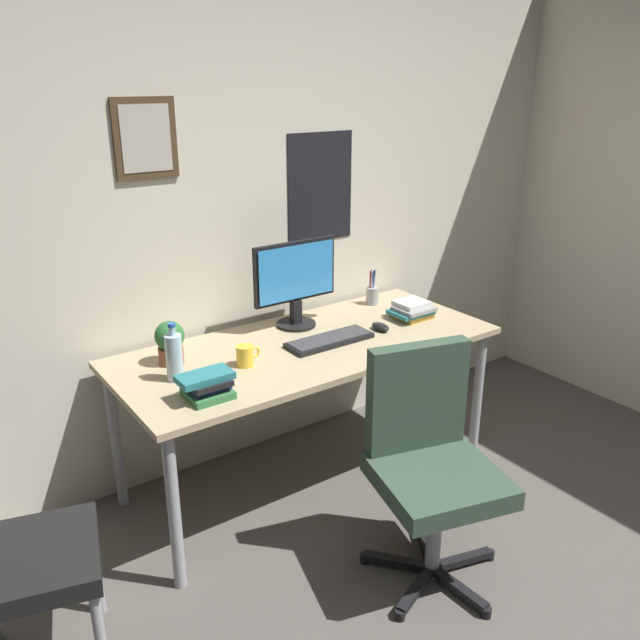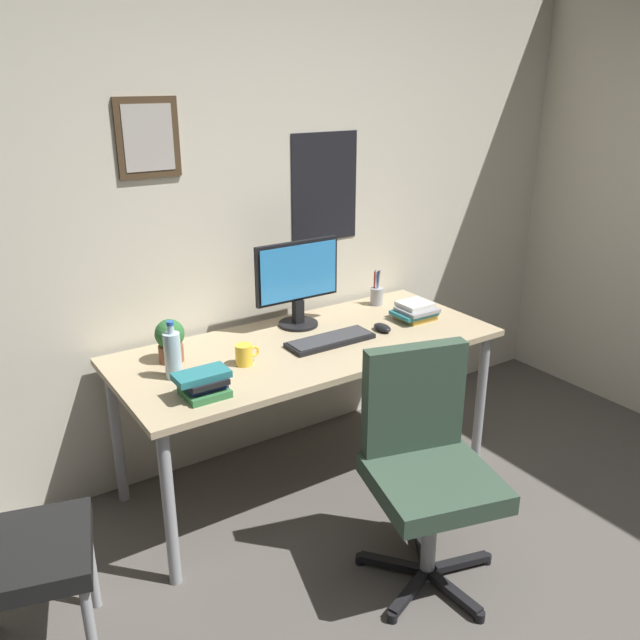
{
  "view_description": "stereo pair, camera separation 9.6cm",
  "coord_description": "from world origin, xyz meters",
  "px_view_note": "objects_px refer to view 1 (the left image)",
  "views": [
    {
      "loc": [
        -1.53,
        -0.69,
        1.93
      ],
      "look_at": [
        0.08,
        1.58,
        0.89
      ],
      "focal_mm": 36.8,
      "sensor_mm": 36.0,
      "label": 1
    },
    {
      "loc": [
        -1.45,
        -0.74,
        1.93
      ],
      "look_at": [
        0.08,
        1.58,
        0.89
      ],
      "focal_mm": 36.8,
      "sensor_mm": 36.0,
      "label": 2
    }
  ],
  "objects_px": {
    "office_chair": "(429,455)",
    "water_bottle": "(174,356)",
    "side_chair": "(6,550)",
    "computer_mouse": "(380,327)",
    "pen_cup": "(372,295)",
    "potted_plant": "(170,341)",
    "monitor": "(295,280)",
    "book_stack_right": "(207,385)",
    "keyboard": "(330,340)",
    "book_stack_left": "(412,310)",
    "coffee_mug_near": "(245,356)"
  },
  "relations": [
    {
      "from": "office_chair",
      "to": "water_bottle",
      "type": "xyz_separation_m",
      "value": [
        -0.7,
        0.79,
        0.32
      ]
    },
    {
      "from": "side_chair",
      "to": "computer_mouse",
      "type": "distance_m",
      "value": 1.88
    },
    {
      "from": "side_chair",
      "to": "pen_cup",
      "type": "bearing_deg",
      "value": 17.79
    },
    {
      "from": "potted_plant",
      "to": "office_chair",
      "type": "bearing_deg",
      "value": -56.04
    },
    {
      "from": "office_chair",
      "to": "side_chair",
      "type": "xyz_separation_m",
      "value": [
        -1.48,
        0.41,
        -0.03
      ]
    },
    {
      "from": "office_chair",
      "to": "computer_mouse",
      "type": "height_order",
      "value": "office_chair"
    },
    {
      "from": "monitor",
      "to": "book_stack_right",
      "type": "bearing_deg",
      "value": -147.6
    },
    {
      "from": "office_chair",
      "to": "keyboard",
      "type": "distance_m",
      "value": 0.78
    },
    {
      "from": "computer_mouse",
      "to": "book_stack_left",
      "type": "relative_size",
      "value": 0.53
    },
    {
      "from": "monitor",
      "to": "water_bottle",
      "type": "distance_m",
      "value": 0.8
    },
    {
      "from": "book_stack_left",
      "to": "book_stack_right",
      "type": "relative_size",
      "value": 0.97
    },
    {
      "from": "keyboard",
      "to": "water_bottle",
      "type": "distance_m",
      "value": 0.77
    },
    {
      "from": "monitor",
      "to": "pen_cup",
      "type": "bearing_deg",
      "value": 3.57
    },
    {
      "from": "water_bottle",
      "to": "book_stack_right",
      "type": "distance_m",
      "value": 0.23
    },
    {
      "from": "office_chair",
      "to": "keyboard",
      "type": "height_order",
      "value": "office_chair"
    },
    {
      "from": "pen_cup",
      "to": "book_stack_right",
      "type": "relative_size",
      "value": 0.93
    },
    {
      "from": "side_chair",
      "to": "computer_mouse",
      "type": "relative_size",
      "value": 7.95
    },
    {
      "from": "pen_cup",
      "to": "book_stack_left",
      "type": "relative_size",
      "value": 0.96
    },
    {
      "from": "coffee_mug_near",
      "to": "book_stack_left",
      "type": "height_order",
      "value": "coffee_mug_near"
    },
    {
      "from": "computer_mouse",
      "to": "coffee_mug_near",
      "type": "relative_size",
      "value": 0.97
    },
    {
      "from": "side_chair",
      "to": "coffee_mug_near",
      "type": "distance_m",
      "value": 1.17
    },
    {
      "from": "monitor",
      "to": "coffee_mug_near",
      "type": "height_order",
      "value": "monitor"
    },
    {
      "from": "monitor",
      "to": "computer_mouse",
      "type": "bearing_deg",
      "value": -44.38
    },
    {
      "from": "side_chair",
      "to": "monitor",
      "type": "xyz_separation_m",
      "value": [
        1.53,
        0.63,
        0.47
      ]
    },
    {
      "from": "pen_cup",
      "to": "book_stack_right",
      "type": "bearing_deg",
      "value": -158.62
    },
    {
      "from": "potted_plant",
      "to": "monitor",
      "type": "bearing_deg",
      "value": 5.66
    },
    {
      "from": "office_chair",
      "to": "side_chair",
      "type": "relative_size",
      "value": 1.09
    },
    {
      "from": "coffee_mug_near",
      "to": "book_stack_right",
      "type": "relative_size",
      "value": 0.53
    },
    {
      "from": "computer_mouse",
      "to": "book_stack_left",
      "type": "bearing_deg",
      "value": 9.09
    },
    {
      "from": "office_chair",
      "to": "book_stack_left",
      "type": "height_order",
      "value": "office_chair"
    },
    {
      "from": "office_chair",
      "to": "side_chair",
      "type": "bearing_deg",
      "value": 164.64
    },
    {
      "from": "monitor",
      "to": "water_bottle",
      "type": "bearing_deg",
      "value": -162.46
    },
    {
      "from": "book_stack_left",
      "to": "monitor",
      "type": "bearing_deg",
      "value": 154.85
    },
    {
      "from": "monitor",
      "to": "pen_cup",
      "type": "xyz_separation_m",
      "value": [
        0.53,
        0.03,
        -0.19
      ]
    },
    {
      "from": "office_chair",
      "to": "book_stack_left",
      "type": "distance_m",
      "value": 1.01
    },
    {
      "from": "office_chair",
      "to": "computer_mouse",
      "type": "distance_m",
      "value": 0.85
    },
    {
      "from": "coffee_mug_near",
      "to": "potted_plant",
      "type": "bearing_deg",
      "value": 140.27
    },
    {
      "from": "potted_plant",
      "to": "pen_cup",
      "type": "bearing_deg",
      "value": 4.76
    },
    {
      "from": "side_chair",
      "to": "monitor",
      "type": "bearing_deg",
      "value": 22.31
    },
    {
      "from": "pen_cup",
      "to": "coffee_mug_near",
      "type": "bearing_deg",
      "value": -162.15
    },
    {
      "from": "keyboard",
      "to": "computer_mouse",
      "type": "relative_size",
      "value": 3.91
    },
    {
      "from": "book_stack_right",
      "to": "potted_plant",
      "type": "bearing_deg",
      "value": 87.95
    },
    {
      "from": "computer_mouse",
      "to": "potted_plant",
      "type": "bearing_deg",
      "value": 167.14
    },
    {
      "from": "potted_plant",
      "to": "book_stack_right",
      "type": "distance_m",
      "value": 0.39
    },
    {
      "from": "water_bottle",
      "to": "pen_cup",
      "type": "relative_size",
      "value": 1.26
    },
    {
      "from": "water_bottle",
      "to": "coffee_mug_near",
      "type": "relative_size",
      "value": 2.22
    },
    {
      "from": "coffee_mug_near",
      "to": "pen_cup",
      "type": "distance_m",
      "value": 1.03
    },
    {
      "from": "office_chair",
      "to": "coffee_mug_near",
      "type": "relative_size",
      "value": 8.35
    },
    {
      "from": "office_chair",
      "to": "monitor",
      "type": "xyz_separation_m",
      "value": [
        0.05,
        1.03,
        0.45
      ]
    },
    {
      "from": "computer_mouse",
      "to": "water_bottle",
      "type": "xyz_separation_m",
      "value": [
        -1.06,
        0.06,
        0.09
      ]
    }
  ]
}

